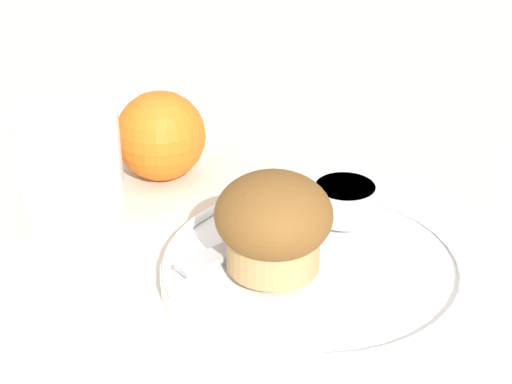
# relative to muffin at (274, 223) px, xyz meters

# --- Properties ---
(ground_plane) EXTENTS (3.00, 3.00, 0.00)m
(ground_plane) POSITION_rel_muffin_xyz_m (0.02, 0.01, -0.05)
(ground_plane) COLOR beige
(plate) EXTENTS (0.20, 0.20, 0.02)m
(plate) POSITION_rel_muffin_xyz_m (0.03, -0.01, -0.04)
(plate) COLOR white
(plate) RESTS_ON ground_plane
(muffin) EXTENTS (0.07, 0.07, 0.06)m
(muffin) POSITION_rel_muffin_xyz_m (0.00, 0.00, 0.00)
(muffin) COLOR tan
(muffin) RESTS_ON plate
(cream_ramekin) EXTENTS (0.05, 0.05, 0.02)m
(cream_ramekin) POSITION_rel_muffin_xyz_m (0.08, 0.01, -0.02)
(cream_ramekin) COLOR silver
(cream_ramekin) RESTS_ON plate
(berry_pair) EXTENTS (0.03, 0.02, 0.02)m
(berry_pair) POSITION_rel_muffin_xyz_m (0.01, 0.03, -0.02)
(berry_pair) COLOR maroon
(berry_pair) RESTS_ON plate
(butter_knife) EXTENTS (0.17, 0.03, 0.00)m
(butter_knife) POSITION_rel_muffin_xyz_m (0.03, 0.03, -0.03)
(butter_knife) COLOR #B7B7BC
(butter_knife) RESTS_ON plate
(orange_fruit) EXTENTS (0.07, 0.07, 0.07)m
(orange_fruit) POSITION_rel_muffin_xyz_m (0.05, 0.17, -0.02)
(orange_fruit) COLOR orange
(orange_fruit) RESTS_ON ground_plane
(juice_glass) EXTENTS (0.07, 0.07, 0.09)m
(juice_glass) POSITION_rel_muffin_xyz_m (-0.04, 0.16, -0.01)
(juice_glass) COLOR silver
(juice_glass) RESTS_ON ground_plane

